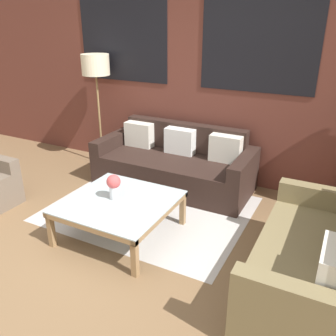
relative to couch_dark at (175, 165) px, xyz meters
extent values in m
plane|color=brown|center=(-0.09, -1.95, -0.28)|extent=(16.00, 16.00, 0.00)
cube|color=brown|center=(-0.09, 0.49, 1.12)|extent=(8.40, 0.08, 2.80)
cube|color=black|center=(-1.04, 0.44, 1.52)|extent=(1.40, 0.01, 1.10)
cube|color=black|center=(0.86, 0.44, 1.52)|extent=(1.40, 0.01, 1.10)
cube|color=#BCB7B2|center=(0.05, -0.75, -0.28)|extent=(2.24, 1.77, 0.00)
cube|color=black|center=(0.00, -0.13, -0.08)|extent=(1.74, 0.72, 0.40)
cube|color=black|center=(0.00, 0.31, 0.11)|extent=(1.74, 0.16, 0.78)
cube|color=black|center=(-0.95, -0.05, 0.01)|extent=(0.16, 0.88, 0.58)
cube|color=black|center=(0.95, -0.05, 0.01)|extent=(0.16, 0.88, 0.58)
cube|color=silver|center=(-0.64, 0.15, 0.29)|extent=(0.40, 0.16, 0.34)
cube|color=white|center=(0.00, 0.15, 0.29)|extent=(0.40, 0.16, 0.34)
cube|color=silver|center=(0.64, 0.15, 0.29)|extent=(0.40, 0.16, 0.34)
cube|color=olive|center=(1.78, -1.35, -0.07)|extent=(0.64, 1.35, 0.42)
cube|color=olive|center=(1.86, -0.60, 0.03)|extent=(0.80, 0.14, 0.62)
cube|color=olive|center=(1.86, -2.09, 0.03)|extent=(0.80, 0.14, 0.62)
cube|color=silver|center=(2.02, -1.80, 0.31)|extent=(0.16, 0.40, 0.34)
cube|color=silver|center=(0.05, -1.35, 0.10)|extent=(1.04, 1.04, 0.01)
cube|color=#99754C|center=(0.05, -1.84, 0.07)|extent=(1.04, 0.05, 0.05)
cube|color=#99754C|center=(0.05, -0.86, 0.07)|extent=(1.04, 0.05, 0.05)
cube|color=#99754C|center=(-0.45, -1.35, 0.07)|extent=(0.05, 1.04, 0.05)
cube|color=#99754C|center=(0.54, -1.35, 0.07)|extent=(0.05, 1.04, 0.05)
cube|color=#99754C|center=(-0.43, -1.83, -0.09)|extent=(0.06, 0.05, 0.38)
cube|color=#99754C|center=(0.53, -1.83, -0.09)|extent=(0.05, 0.05, 0.38)
cube|color=#99754C|center=(-0.43, -0.87, -0.09)|extent=(0.06, 0.06, 0.38)
cube|color=#99754C|center=(0.53, -0.87, -0.09)|extent=(0.05, 0.06, 0.38)
cylinder|color=olive|center=(-1.33, 0.16, -0.27)|extent=(0.28, 0.28, 0.02)
cylinder|color=olive|center=(-1.33, 0.16, 0.40)|extent=(0.03, 0.03, 1.32)
cylinder|color=beige|center=(-1.33, 0.16, 1.20)|extent=(0.39, 0.39, 0.29)
cylinder|color=silver|center=(-0.02, -1.33, 0.18)|extent=(0.09, 0.09, 0.14)
sphere|color=#CC4C4C|center=(-0.02, -1.33, 0.30)|extent=(0.14, 0.14, 0.14)
camera|label=1|loc=(1.94, -3.92, 1.80)|focal=38.00mm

